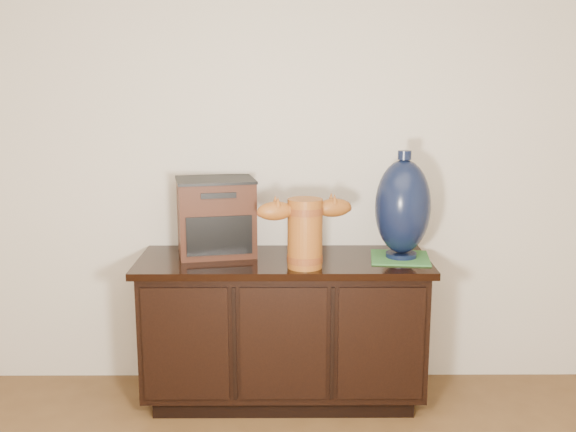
{
  "coord_description": "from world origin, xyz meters",
  "views": [
    {
      "loc": [
        0.01,
        -1.05,
        1.64
      ],
      "look_at": [
        0.02,
        2.18,
        0.98
      ],
      "focal_mm": 42.0,
      "sensor_mm": 36.0,
      "label": 1
    }
  ],
  "objects_px": {
    "lamp_base": "(403,207)",
    "sideboard": "(283,328)",
    "spray_can": "(229,236)",
    "tv_radio": "(216,217)",
    "terracotta_vessel": "(305,229)"
  },
  "relations": [
    {
      "from": "sideboard",
      "to": "terracotta_vessel",
      "type": "bearing_deg",
      "value": -57.57
    },
    {
      "from": "terracotta_vessel",
      "to": "spray_can",
      "type": "distance_m",
      "value": 0.48
    },
    {
      "from": "lamp_base",
      "to": "tv_radio",
      "type": "bearing_deg",
      "value": 173.75
    },
    {
      "from": "terracotta_vessel",
      "to": "spray_can",
      "type": "height_order",
      "value": "terracotta_vessel"
    },
    {
      "from": "tv_radio",
      "to": "lamp_base",
      "type": "distance_m",
      "value": 0.94
    },
    {
      "from": "tv_radio",
      "to": "sideboard",
      "type": "bearing_deg",
      "value": -27.56
    },
    {
      "from": "sideboard",
      "to": "terracotta_vessel",
      "type": "relative_size",
      "value": 3.1
    },
    {
      "from": "terracotta_vessel",
      "to": "lamp_base",
      "type": "height_order",
      "value": "lamp_base"
    },
    {
      "from": "sideboard",
      "to": "spray_can",
      "type": "xyz_separation_m",
      "value": [
        -0.28,
        0.11,
        0.46
      ]
    },
    {
      "from": "sideboard",
      "to": "tv_radio",
      "type": "height_order",
      "value": "tv_radio"
    },
    {
      "from": "sideboard",
      "to": "spray_can",
      "type": "bearing_deg",
      "value": 157.92
    },
    {
      "from": "lamp_base",
      "to": "sideboard",
      "type": "bearing_deg",
      "value": 179.67
    },
    {
      "from": "terracotta_vessel",
      "to": "spray_can",
      "type": "bearing_deg",
      "value": 128.27
    },
    {
      "from": "lamp_base",
      "to": "spray_can",
      "type": "height_order",
      "value": "lamp_base"
    },
    {
      "from": "tv_radio",
      "to": "lamp_base",
      "type": "relative_size",
      "value": 0.83
    }
  ]
}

